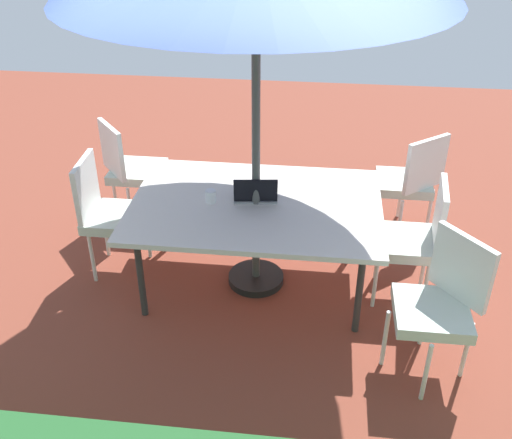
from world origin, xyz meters
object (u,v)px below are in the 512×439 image
object	(u,v)px
chair_west	(415,236)
laptop	(256,194)
chair_southwest	(410,179)
chair_east	(108,211)
dining_table	(256,208)
chair_southeast	(130,167)
chair_northwest	(440,301)
cup	(211,196)

from	to	relation	value
chair_west	laptop	world-z (taller)	chair_west
laptop	chair_southwest	bearing A→B (deg)	-153.61
chair_west	chair_east	bearing A→B (deg)	-86.23
dining_table	chair_southeast	bearing A→B (deg)	-33.53
chair_northwest	chair_east	distance (m)	2.56
chair_southeast	laptop	distance (m)	1.45
chair_southwest	laptop	distance (m)	1.50
chair_east	chair_southwest	xyz separation A→B (m)	(-2.40, -0.81, 0.00)
chair_west	chair_northwest	xyz separation A→B (m)	(-0.07, 0.74, 0.00)
chair_northwest	chair_east	size ratio (longest dim) A/B	1.00
chair_southwest	laptop	xyz separation A→B (m)	(1.24, 0.81, 0.22)
chair_west	chair_east	size ratio (longest dim) A/B	1.00
chair_southeast	chair_southwest	bearing A→B (deg)	-129.18
chair_southwest	cup	distance (m)	1.81
chair_west	chair_southwest	world-z (taller)	same
chair_east	chair_southwest	size ratio (longest dim) A/B	1.00
chair_southeast	chair_southwest	distance (m)	2.45
chair_northwest	chair_southeast	bearing A→B (deg)	-162.35
dining_table	chair_southwest	world-z (taller)	chair_southwest
chair_southeast	cup	distance (m)	1.24
chair_west	chair_east	distance (m)	2.35
chair_southwest	chair_northwest	bearing A→B (deg)	51.60
dining_table	laptop	xyz separation A→B (m)	(0.01, -0.05, 0.09)
chair_west	laptop	distance (m)	1.21
chair_east	dining_table	bearing A→B (deg)	-94.38
chair_northwest	chair_southwest	world-z (taller)	same
chair_west	cup	bearing A→B (deg)	-84.79
chair_west	chair_southeast	distance (m)	2.55
cup	chair_east	bearing A→B (deg)	-4.94
chair_west	chair_southwest	size ratio (longest dim) A/B	1.00
cup	dining_table	bearing A→B (deg)	-175.34
dining_table	laptop	size ratio (longest dim) A/B	5.34
chair_east	laptop	world-z (taller)	chair_east
chair_east	chair_southwest	world-z (taller)	same
chair_southeast	laptop	bearing A→B (deg)	-162.44
laptop	chair_southeast	bearing A→B (deg)	-39.00
dining_table	chair_southwest	size ratio (longest dim) A/B	1.89
chair_southeast	chair_northwest	distance (m)	2.94
chair_southeast	chair_northwest	xyz separation A→B (m)	(-2.47, 1.60, 0.00)
chair_southwest	dining_table	bearing A→B (deg)	-4.08
chair_northwest	cup	xyz separation A→B (m)	(1.58, -0.76, 0.22)
chair_northwest	chair_southwest	bearing A→B (deg)	141.16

